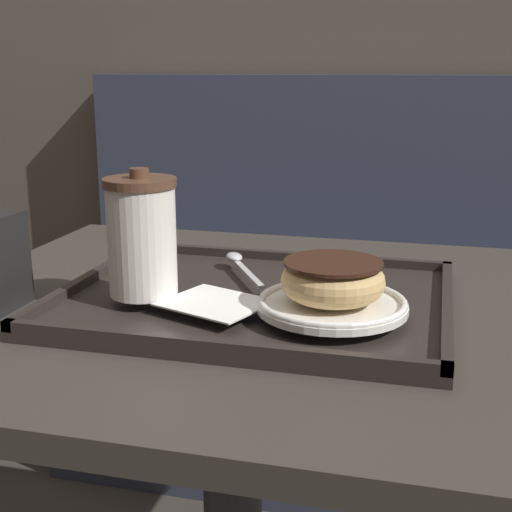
# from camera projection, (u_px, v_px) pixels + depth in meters

# --- Properties ---
(booth_bench) EXTENTS (1.49, 0.44, 1.00)m
(booth_bench) POSITION_uv_depth(u_px,v_px,m) (357.00, 354.00, 1.80)
(booth_bench) COLOR #33384C
(booth_bench) RESTS_ON ground_plane
(cafe_table) EXTENTS (0.76, 0.73, 0.73)m
(cafe_table) POSITION_uv_depth(u_px,v_px,m) (232.00, 435.00, 0.95)
(cafe_table) COLOR #38332D
(cafe_table) RESTS_ON ground_plane
(serving_tray) EXTENTS (0.46, 0.37, 0.02)m
(serving_tray) POSITION_uv_depth(u_px,v_px,m) (256.00, 301.00, 0.87)
(serving_tray) COLOR #282321
(serving_tray) RESTS_ON cafe_table
(napkin_paper) EXTENTS (0.14, 0.13, 0.00)m
(napkin_paper) POSITION_uv_depth(u_px,v_px,m) (215.00, 303.00, 0.81)
(napkin_paper) COLOR white
(napkin_paper) RESTS_ON serving_tray
(coffee_cup_front) EXTENTS (0.08, 0.08, 0.15)m
(coffee_cup_front) POSITION_uv_depth(u_px,v_px,m) (142.00, 236.00, 0.83)
(coffee_cup_front) COLOR white
(coffee_cup_front) RESTS_ON serving_tray
(plate_with_chocolate_donut) EXTENTS (0.17, 0.17, 0.01)m
(plate_with_chocolate_donut) POSITION_uv_depth(u_px,v_px,m) (332.00, 304.00, 0.79)
(plate_with_chocolate_donut) COLOR white
(plate_with_chocolate_donut) RESTS_ON serving_tray
(donut_chocolate_glazed) EXTENTS (0.11, 0.11, 0.04)m
(donut_chocolate_glazed) POSITION_uv_depth(u_px,v_px,m) (333.00, 280.00, 0.78)
(donut_chocolate_glazed) COLOR #DBB270
(donut_chocolate_glazed) RESTS_ON plate_with_chocolate_donut
(spoon) EXTENTS (0.09, 0.14, 0.01)m
(spoon) POSITION_uv_depth(u_px,v_px,m) (238.00, 262.00, 0.97)
(spoon) COLOR silver
(spoon) RESTS_ON serving_tray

